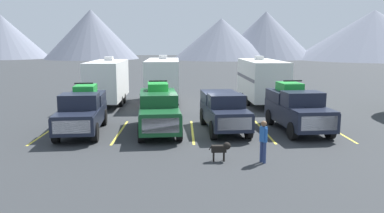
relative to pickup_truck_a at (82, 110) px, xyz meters
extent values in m
plane|color=#2D3033|center=(5.86, 0.62, -1.20)|extent=(240.00, 240.00, 0.00)
cube|color=black|center=(0.02, -0.24, -0.29)|extent=(2.48, 5.82, 0.86)
cube|color=black|center=(0.20, -2.28, 0.18)|extent=(2.05, 1.75, 0.08)
cube|color=black|center=(0.07, -0.75, 0.55)|extent=(2.00, 1.63, 0.83)
cube|color=slate|center=(0.12, -1.34, 0.59)|extent=(1.77, 0.39, 0.61)
cube|color=black|center=(-0.11, 1.28, 0.44)|extent=(2.18, 2.77, 0.60)
cube|color=silver|center=(0.27, -3.04, -0.25)|extent=(1.70, 0.21, 0.60)
cylinder|color=black|center=(1.10, -2.09, -0.73)|extent=(0.36, 0.96, 0.94)
cylinder|color=black|center=(-0.73, -2.25, -0.73)|extent=(0.36, 0.96, 0.94)
cylinder|color=black|center=(0.77, 1.76, -0.73)|extent=(0.36, 0.96, 0.94)
cylinder|color=black|center=(-1.06, 1.60, -0.73)|extent=(0.36, 0.96, 0.94)
cube|color=green|center=(-0.11, 1.28, 0.96)|extent=(1.24, 1.76, 0.45)
cylinder|color=black|center=(0.39, 0.75, 0.96)|extent=(0.22, 0.45, 0.44)
cylinder|color=black|center=(-0.51, 0.67, 0.96)|extent=(0.22, 0.45, 0.44)
cylinder|color=black|center=(0.29, 1.89, 0.96)|extent=(0.22, 0.45, 0.44)
cylinder|color=black|center=(-0.61, 1.81, 0.96)|extent=(0.22, 0.45, 0.44)
cube|color=black|center=(-0.07, 0.81, 1.34)|extent=(1.00, 0.17, 0.08)
cube|color=#144723|center=(4.07, -0.13, -0.26)|extent=(2.52, 6.01, 0.99)
cube|color=#144723|center=(4.25, -2.23, 0.28)|extent=(2.07, 1.80, 0.08)
cube|color=#144723|center=(4.11, -0.66, 0.59)|extent=(2.02, 1.68, 0.70)
cube|color=slate|center=(4.17, -1.27, 0.62)|extent=(1.78, 0.36, 0.52)
cube|color=#144723|center=(3.93, 1.44, 0.54)|extent=(2.20, 2.85, 0.60)
cube|color=silver|center=(4.32, -3.02, -0.21)|extent=(1.71, 0.21, 0.69)
cylinder|color=black|center=(5.16, -2.04, -0.76)|extent=(0.36, 0.90, 0.88)
cylinder|color=black|center=(3.32, -2.20, -0.76)|extent=(0.36, 0.90, 0.88)
cylinder|color=black|center=(4.82, 1.93, -0.76)|extent=(0.36, 0.90, 0.88)
cylinder|color=black|center=(2.97, 1.77, -0.76)|extent=(0.36, 0.90, 0.88)
cube|color=green|center=(3.93, 1.44, 1.06)|extent=(1.25, 1.81, 0.45)
cylinder|color=black|center=(4.43, 0.89, 1.06)|extent=(0.22, 0.45, 0.44)
cylinder|color=black|center=(3.53, 0.81, 1.06)|extent=(0.22, 0.45, 0.44)
cylinder|color=black|center=(4.33, 2.07, 1.06)|extent=(0.22, 0.45, 0.44)
cylinder|color=black|center=(3.43, 1.99, 1.06)|extent=(0.22, 0.45, 0.44)
cube|color=black|center=(3.97, 0.96, 1.44)|extent=(1.01, 0.17, 0.08)
cube|color=black|center=(7.57, 0.05, -0.29)|extent=(2.38, 5.41, 0.86)
cube|color=black|center=(7.73, -1.84, 0.18)|extent=(1.98, 1.63, 0.08)
cube|color=black|center=(7.61, -0.42, 0.51)|extent=(1.93, 1.52, 0.74)
cube|color=slate|center=(7.66, -0.97, 0.54)|extent=(1.71, 0.36, 0.55)
cube|color=black|center=(7.44, 1.46, 0.45)|extent=(2.10, 2.58, 0.63)
cube|color=silver|center=(7.79, -2.54, -0.25)|extent=(1.64, 0.20, 0.60)
cylinder|color=black|center=(8.61, -1.66, -0.72)|extent=(0.36, 0.97, 0.95)
cylinder|color=black|center=(6.84, -1.81, -0.72)|extent=(0.36, 0.97, 0.95)
cylinder|color=black|center=(8.30, 1.91, -0.72)|extent=(0.36, 0.97, 0.95)
cylinder|color=black|center=(6.53, 1.75, -0.72)|extent=(0.36, 0.97, 0.95)
cube|color=black|center=(11.54, -0.10, -0.26)|extent=(2.55, 5.44, 0.98)
cube|color=black|center=(11.70, -1.99, 0.27)|extent=(2.14, 1.65, 0.08)
cube|color=black|center=(11.58, -0.57, 0.62)|extent=(2.08, 1.54, 0.79)
cube|color=slate|center=(11.63, -1.12, 0.66)|extent=(1.86, 0.38, 0.58)
cube|color=black|center=(11.41, 1.32, 0.54)|extent=(2.26, 2.60, 0.61)
cube|color=silver|center=(11.77, -2.70, -0.21)|extent=(1.78, 0.22, 0.69)
cylinder|color=black|center=(12.66, -1.80, -0.75)|extent=(0.36, 0.91, 0.89)
cylinder|color=black|center=(10.73, -1.97, -0.75)|extent=(0.36, 0.91, 0.89)
cylinder|color=black|center=(12.34, 1.77, -0.75)|extent=(0.36, 0.91, 0.89)
cylinder|color=black|center=(10.42, 1.61, -0.75)|extent=(0.36, 0.91, 0.89)
cube|color=green|center=(11.41, 1.32, 1.07)|extent=(1.29, 1.65, 0.45)
cylinder|color=black|center=(11.93, 0.83, 1.06)|extent=(0.22, 0.45, 0.44)
cylinder|color=black|center=(10.99, 0.75, 1.06)|extent=(0.22, 0.45, 0.44)
cylinder|color=black|center=(11.84, 1.90, 1.06)|extent=(0.22, 0.45, 0.44)
cylinder|color=black|center=(10.90, 1.81, 1.06)|extent=(0.22, 0.45, 0.44)
cube|color=black|center=(11.45, 0.89, 1.44)|extent=(1.05, 0.17, 0.08)
cube|color=gold|center=(-1.92, -0.05, -1.19)|extent=(0.12, 5.50, 0.01)
cube|color=gold|center=(1.97, -0.05, -1.19)|extent=(0.12, 5.50, 0.01)
cube|color=gold|center=(5.86, -0.05, -1.19)|extent=(0.12, 5.50, 0.01)
cube|color=gold|center=(9.75, -0.05, -1.19)|extent=(0.12, 5.50, 0.01)
cube|color=gold|center=(13.63, -0.05, -1.19)|extent=(0.12, 5.50, 0.01)
cube|color=white|center=(-0.36, 8.97, 0.74)|extent=(2.49, 6.67, 2.81)
cube|color=brown|center=(-1.57, 8.95, 0.88)|extent=(0.12, 6.36, 0.24)
cube|color=silver|center=(-0.38, 9.97, 2.29)|extent=(0.61, 0.71, 0.30)
cube|color=#333333|center=(-0.30, 5.06, -0.88)|extent=(0.14, 1.20, 0.12)
cylinder|color=black|center=(0.75, 8.19, -0.82)|extent=(0.23, 0.76, 0.76)
cylinder|color=black|center=(-1.45, 8.16, -0.82)|extent=(0.23, 0.76, 0.76)
cylinder|color=black|center=(0.72, 9.78, -0.82)|extent=(0.23, 0.76, 0.76)
cylinder|color=black|center=(-1.47, 9.75, -0.82)|extent=(0.23, 0.76, 0.76)
cube|color=white|center=(3.81, 9.57, 0.78)|extent=(2.54, 7.21, 2.89)
cube|color=#4C6B99|center=(2.58, 9.55, 0.93)|extent=(0.13, 6.89, 0.24)
cube|color=silver|center=(3.79, 10.65, 2.38)|extent=(0.61, 0.71, 0.30)
cube|color=#333333|center=(3.87, 5.39, -0.88)|extent=(0.14, 1.20, 0.12)
cylinder|color=black|center=(4.94, 8.73, -0.82)|extent=(0.23, 0.76, 0.76)
cylinder|color=black|center=(2.70, 8.70, -0.82)|extent=(0.23, 0.76, 0.76)
cylinder|color=black|center=(4.91, 10.45, -0.82)|extent=(0.23, 0.76, 0.76)
cylinder|color=black|center=(2.67, 10.42, -0.82)|extent=(0.23, 0.76, 0.76)
cube|color=silver|center=(11.44, 9.25, 0.75)|extent=(2.70, 7.62, 2.84)
cube|color=#595960|center=(10.14, 9.23, 0.89)|extent=(0.13, 7.28, 0.24)
cube|color=silver|center=(11.42, 10.39, 2.32)|extent=(0.61, 0.71, 0.30)
cube|color=#333333|center=(11.51, 4.86, -0.88)|extent=(0.14, 1.20, 0.12)
cylinder|color=black|center=(12.64, 8.36, -0.82)|extent=(0.23, 0.76, 0.76)
cylinder|color=black|center=(10.27, 8.32, -0.82)|extent=(0.23, 0.76, 0.76)
cylinder|color=black|center=(12.61, 10.18, -0.82)|extent=(0.23, 0.76, 0.76)
cylinder|color=black|center=(10.24, 10.14, -0.82)|extent=(0.23, 0.76, 0.76)
cylinder|color=navy|center=(8.58, -5.61, -0.76)|extent=(0.13, 0.13, 0.86)
cylinder|color=navy|center=(8.48, -5.46, -0.76)|extent=(0.13, 0.13, 0.86)
cube|color=#2659A5|center=(8.53, -5.54, -0.02)|extent=(0.30, 0.32, 0.61)
sphere|color=brown|center=(8.53, -5.54, 0.40)|extent=(0.23, 0.23, 0.23)
cylinder|color=#2659A5|center=(8.61, -5.65, -0.06)|extent=(0.10, 0.10, 0.55)
cylinder|color=#2659A5|center=(8.46, -5.42, -0.06)|extent=(0.10, 0.10, 0.55)
cube|color=black|center=(6.79, -5.29, -0.68)|extent=(0.61, 0.23, 0.28)
sphere|color=black|center=(7.12, -5.28, -0.57)|extent=(0.31, 0.31, 0.31)
cylinder|color=black|center=(6.46, -5.30, -0.62)|extent=(0.16, 0.04, 0.20)
cylinder|color=black|center=(7.00, -5.21, -1.01)|extent=(0.06, 0.06, 0.37)
cylinder|color=black|center=(7.00, -5.35, -1.01)|extent=(0.06, 0.06, 0.37)
cylinder|color=black|center=(6.58, -5.22, -1.01)|extent=(0.06, 0.06, 0.37)
cylinder|color=black|center=(6.58, -5.36, -1.01)|extent=(0.06, 0.06, 0.37)
cone|color=slate|center=(-46.92, 94.12, 5.05)|extent=(26.19, 26.19, 12.49)
cone|color=slate|center=(-20.43, 91.18, 5.68)|extent=(26.41, 26.41, 13.75)
cone|color=slate|center=(16.02, 87.14, 4.37)|extent=(26.84, 26.84, 11.13)
cone|color=slate|center=(29.28, 92.10, 5.47)|extent=(27.92, 27.92, 13.34)
cone|color=slate|center=(56.99, 84.58, 5.41)|extent=(42.32, 42.32, 13.22)
camera|label=1|loc=(5.34, -20.33, 3.58)|focal=36.12mm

